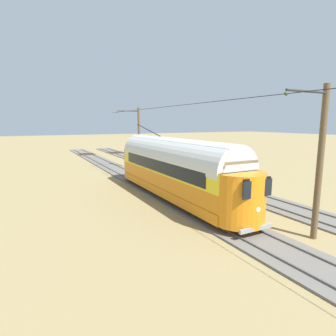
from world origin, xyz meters
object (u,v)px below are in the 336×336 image
catenary_pole_mid_near (319,161)px  switch_stand (188,166)px  vintage_streetcar (174,167)px  catenary_pole_foreground (139,138)px

catenary_pole_mid_near → switch_stand: size_ratio=5.67×
vintage_streetcar → catenary_pole_foreground: catenary_pole_foreground is taller
catenary_pole_foreground → catenary_pole_mid_near: (0.00, 21.72, 0.00)m
catenary_pole_foreground → catenary_pole_mid_near: size_ratio=1.00×
catenary_pole_foreground → vintage_streetcar: bearing=79.2°
switch_stand → catenary_pole_mid_near: bearing=77.0°
switch_stand → vintage_streetcar: bearing=52.7°
vintage_streetcar → catenary_pole_mid_near: catenary_pole_mid_near is taller
catenary_pole_mid_near → catenary_pole_foreground: bearing=-90.0°
catenary_pole_foreground → switch_stand: 6.53m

